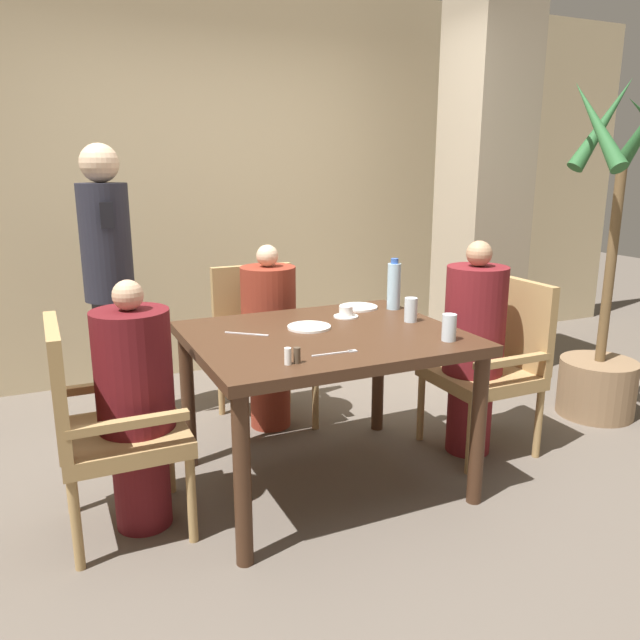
{
  "coord_description": "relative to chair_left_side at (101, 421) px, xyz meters",
  "views": [
    {
      "loc": [
        -1.19,
        -2.56,
        1.55
      ],
      "look_at": [
        0.0,
        0.05,
        0.82
      ],
      "focal_mm": 35.0,
      "sensor_mm": 36.0,
      "label": 1
    }
  ],
  "objects": [
    {
      "name": "glass_tall_near",
      "position": [
        1.5,
        0.01,
        0.32
      ],
      "size": [
        0.06,
        0.06,
        0.12
      ],
      "color": "silver",
      "rests_on": "dining_table"
    },
    {
      "name": "pepper_shaker",
      "position": [
        0.73,
        -0.37,
        0.3
      ],
      "size": [
        0.03,
        0.03,
        0.07
      ],
      "color": "#4C3D2D",
      "rests_on": "dining_table"
    },
    {
      "name": "dining_table",
      "position": [
        1.02,
        0.0,
        0.17
      ],
      "size": [
        1.24,
        1.04,
        0.77
      ],
      "color": "#422819",
      "rests_on": "ground_plane"
    },
    {
      "name": "ground_plane",
      "position": [
        1.02,
        0.0,
        -0.51
      ],
      "size": [
        16.0,
        16.0,
        0.0
      ],
      "primitive_type": "plane",
      "color": "#60564C"
    },
    {
      "name": "wall_back",
      "position": [
        1.02,
        2.0,
        0.89
      ],
      "size": [
        8.0,
        0.06,
        2.8
      ],
      "color": "#C6B289",
      "rests_on": "ground_plane"
    },
    {
      "name": "diner_in_far_chair",
      "position": [
        1.02,
        0.77,
        0.05
      ],
      "size": [
        0.32,
        0.32,
        1.1
      ],
      "color": "maroon",
      "rests_on": "ground_plane"
    },
    {
      "name": "diner_in_left_chair",
      "position": [
        0.14,
        0.0,
        0.05
      ],
      "size": [
        0.32,
        0.32,
        1.09
      ],
      "color": "#5B1419",
      "rests_on": "ground_plane"
    },
    {
      "name": "salt_shaker",
      "position": [
        0.69,
        -0.37,
        0.3
      ],
      "size": [
        0.03,
        0.03,
        0.07
      ],
      "color": "white",
      "rests_on": "dining_table"
    },
    {
      "name": "knife_beside_plate",
      "position": [
        0.69,
        0.12,
        0.27
      ],
      "size": [
        0.17,
        0.15,
        0.0
      ],
      "color": "silver",
      "rests_on": "dining_table"
    },
    {
      "name": "teacup_with_saucer",
      "position": [
        1.25,
        0.23,
        0.29
      ],
      "size": [
        0.13,
        0.13,
        0.06
      ],
      "color": "white",
      "rests_on": "dining_table"
    },
    {
      "name": "water_bottle",
      "position": [
        1.57,
        0.29,
        0.39
      ],
      "size": [
        0.07,
        0.07,
        0.28
      ],
      "color": "#A3C6DB",
      "rests_on": "dining_table"
    },
    {
      "name": "standing_host",
      "position": [
        0.19,
        1.16,
        0.38
      ],
      "size": [
        0.28,
        0.32,
        1.66
      ],
      "color": "#2D2D33",
      "rests_on": "ground_plane"
    },
    {
      "name": "chair_right_side",
      "position": [
        2.04,
        0.0,
        0.0
      ],
      "size": [
        0.51,
        0.51,
        0.94
      ],
      "color": "#A88451",
      "rests_on": "ground_plane"
    },
    {
      "name": "fork_beside_plate",
      "position": [
        0.94,
        -0.32,
        0.27
      ],
      "size": [
        0.2,
        0.02,
        0.0
      ],
      "color": "silver",
      "rests_on": "dining_table"
    },
    {
      "name": "pillar_stone",
      "position": [
        2.72,
        1.02,
        0.84
      ],
      "size": [
        0.49,
        0.49,
        2.7
      ],
      "color": "tan",
      "rests_on": "ground_plane"
    },
    {
      "name": "potted_palm",
      "position": [
        2.95,
        0.08,
        0.07
      ],
      "size": [
        0.59,
        0.61,
        2.08
      ],
      "color": "#896B4C",
      "rests_on": "ground_plane"
    },
    {
      "name": "plate_main_left",
      "position": [
        0.99,
        0.11,
        0.27
      ],
      "size": [
        0.21,
        0.21,
        0.01
      ],
      "color": "white",
      "rests_on": "dining_table"
    },
    {
      "name": "diner_in_right_chair",
      "position": [
        1.9,
        0.0,
        0.09
      ],
      "size": [
        0.32,
        0.32,
        1.16
      ],
      "color": "maroon",
      "rests_on": "ground_plane"
    },
    {
      "name": "glass_tall_mid",
      "position": [
        1.47,
        -0.35,
        0.32
      ],
      "size": [
        0.06,
        0.06,
        0.12
      ],
      "color": "silver",
      "rests_on": "dining_table"
    },
    {
      "name": "plate_main_right",
      "position": [
        1.41,
        0.39,
        0.27
      ],
      "size": [
        0.21,
        0.21,
        0.01
      ],
      "color": "white",
      "rests_on": "dining_table"
    },
    {
      "name": "chair_left_side",
      "position": [
        0.0,
        0.0,
        0.0
      ],
      "size": [
        0.51,
        0.51,
        0.94
      ],
      "color": "#A88451",
      "rests_on": "ground_plane"
    },
    {
      "name": "chair_far_side",
      "position": [
        1.02,
        0.92,
        0.0
      ],
      "size": [
        0.51,
        0.51,
        0.94
      ],
      "color": "#A88451",
      "rests_on": "ground_plane"
    }
  ]
}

